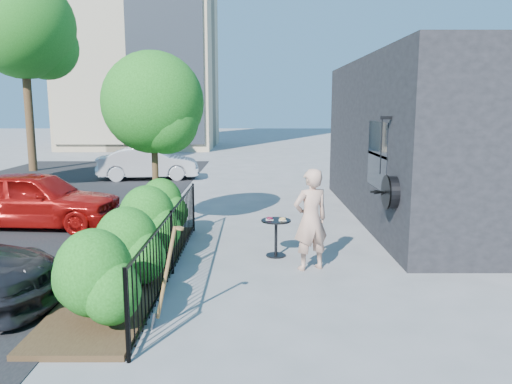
{
  "coord_description": "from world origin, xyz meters",
  "views": [
    {
      "loc": [
        -0.1,
        -8.14,
        2.79
      ],
      "look_at": [
        -0.08,
        1.24,
        1.2
      ],
      "focal_mm": 35.0,
      "sensor_mm": 36.0,
      "label": 1
    }
  ],
  "objects_px": {
    "patio_tree": "(156,109)",
    "street_tree_far": "(24,33)",
    "woman": "(311,220)",
    "cafe_table": "(276,231)",
    "car_red": "(36,199)",
    "shovel": "(164,283)",
    "car_silver": "(149,163)"
  },
  "relations": [
    {
      "from": "patio_tree",
      "to": "street_tree_far",
      "type": "xyz_separation_m",
      "value": [
        -7.7,
        11.2,
        3.15
      ]
    },
    {
      "from": "patio_tree",
      "to": "woman",
      "type": "distance_m",
      "value": 4.41
    },
    {
      "from": "cafe_table",
      "to": "car_red",
      "type": "relative_size",
      "value": 0.19
    },
    {
      "from": "cafe_table",
      "to": "shovel",
      "type": "xyz_separation_m",
      "value": [
        -1.56,
        -3.12,
        0.11
      ]
    },
    {
      "from": "woman",
      "to": "cafe_table",
      "type": "bearing_deg",
      "value": -75.76
    },
    {
      "from": "woman",
      "to": "car_red",
      "type": "height_order",
      "value": "woman"
    },
    {
      "from": "car_red",
      "to": "cafe_table",
      "type": "bearing_deg",
      "value": -108.51
    },
    {
      "from": "car_red",
      "to": "car_silver",
      "type": "xyz_separation_m",
      "value": [
        0.98,
        7.94,
        -0.04
      ]
    },
    {
      "from": "patio_tree",
      "to": "shovel",
      "type": "relative_size",
      "value": 2.89
    },
    {
      "from": "street_tree_far",
      "to": "shovel",
      "type": "height_order",
      "value": "street_tree_far"
    },
    {
      "from": "woman",
      "to": "street_tree_far",
      "type": "bearing_deg",
      "value": -73.43
    },
    {
      "from": "patio_tree",
      "to": "woman",
      "type": "relative_size",
      "value": 2.22
    },
    {
      "from": "cafe_table",
      "to": "car_silver",
      "type": "relative_size",
      "value": 0.19
    },
    {
      "from": "patio_tree",
      "to": "car_red",
      "type": "distance_m",
      "value": 3.72
    },
    {
      "from": "patio_tree",
      "to": "car_silver",
      "type": "height_order",
      "value": "patio_tree"
    },
    {
      "from": "street_tree_far",
      "to": "car_silver",
      "type": "distance_m",
      "value": 8.18
    },
    {
      "from": "woman",
      "to": "car_silver",
      "type": "height_order",
      "value": "woman"
    },
    {
      "from": "cafe_table",
      "to": "woman",
      "type": "height_order",
      "value": "woman"
    },
    {
      "from": "patio_tree",
      "to": "shovel",
      "type": "height_order",
      "value": "patio_tree"
    },
    {
      "from": "cafe_table",
      "to": "car_silver",
      "type": "distance_m",
      "value": 11.28
    },
    {
      "from": "street_tree_far",
      "to": "cafe_table",
      "type": "height_order",
      "value": "street_tree_far"
    },
    {
      "from": "street_tree_far",
      "to": "cafe_table",
      "type": "relative_size",
      "value": 11.01
    },
    {
      "from": "cafe_table",
      "to": "car_silver",
      "type": "bearing_deg",
      "value": 113.9
    },
    {
      "from": "woman",
      "to": "shovel",
      "type": "bearing_deg",
      "value": 26.27
    },
    {
      "from": "shovel",
      "to": "woman",
      "type": "bearing_deg",
      "value": 47.9
    },
    {
      "from": "car_red",
      "to": "car_silver",
      "type": "relative_size",
      "value": 1.02
    },
    {
      "from": "street_tree_far",
      "to": "shovel",
      "type": "distance_m",
      "value": 19.01
    },
    {
      "from": "woman",
      "to": "car_silver",
      "type": "relative_size",
      "value": 0.46
    },
    {
      "from": "patio_tree",
      "to": "street_tree_far",
      "type": "relative_size",
      "value": 0.48
    },
    {
      "from": "street_tree_far",
      "to": "car_red",
      "type": "xyz_separation_m",
      "value": [
        4.69,
        -10.57,
        -5.25
      ]
    },
    {
      "from": "shovel",
      "to": "car_red",
      "type": "relative_size",
      "value": 0.35
    },
    {
      "from": "patio_tree",
      "to": "woman",
      "type": "height_order",
      "value": "patio_tree"
    }
  ]
}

